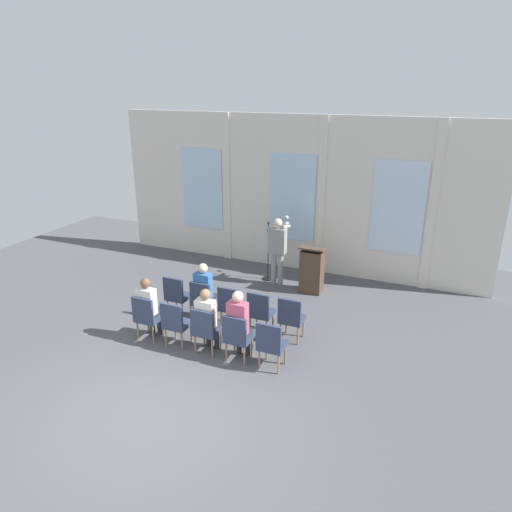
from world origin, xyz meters
The scene contains 19 objects.
ground_plane centered at (0.00, 0.00, 0.00)m, with size 17.34×17.34×0.00m, color #4C4C51.
rear_partition centered at (0.03, 6.66, 2.03)m, with size 10.06×0.14×4.07m.
speaker centered at (0.06, 5.42, 1.00)m, with size 0.52×0.69×1.71m.
mic_stand centered at (-0.26, 5.61, 0.34)m, with size 0.28×0.28×1.55m.
lectern centered at (0.99, 5.32, 0.55)m, with size 0.60×0.48×1.16m.
chair_r0_c0 centered at (-1.30, 2.92, 0.53)m, with size 0.46×0.44×0.94m.
chair_r0_c1 centered at (-0.65, 2.92, 0.53)m, with size 0.46×0.44×0.94m.
audience_r0_c1 centered at (-0.65, 3.00, 0.73)m, with size 0.36×0.39×1.31m.
chair_r0_c2 centered at (0.00, 2.92, 0.53)m, with size 0.46×0.44×0.94m.
chair_r0_c3 centered at (0.65, 2.92, 0.53)m, with size 0.46×0.44×0.94m.
chair_r0_c4 centered at (1.30, 2.92, 0.53)m, with size 0.46×0.44×0.94m.
chair_r1_c0 centered at (-1.30, 1.85, 0.53)m, with size 0.46×0.44×0.94m.
audience_r1_c0 centered at (-1.30, 1.94, 0.72)m, with size 0.36×0.39×1.30m.
chair_r1_c1 centered at (-0.65, 1.85, 0.53)m, with size 0.46×0.44×0.94m.
chair_r1_c2 centered at (0.00, 1.85, 0.53)m, with size 0.46×0.44×0.94m.
audience_r1_c2 centered at (0.00, 1.94, 0.72)m, with size 0.36×0.39×1.30m.
chair_r1_c3 centered at (0.65, 1.85, 0.53)m, with size 0.46×0.44×0.94m.
audience_r1_c3 centered at (0.65, 1.93, 0.76)m, with size 0.36×0.39×1.38m.
chair_r1_c4 centered at (1.30, 1.85, 0.53)m, with size 0.46×0.44×0.94m.
Camera 1 is at (3.87, -4.76, 4.78)m, focal length 32.79 mm.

